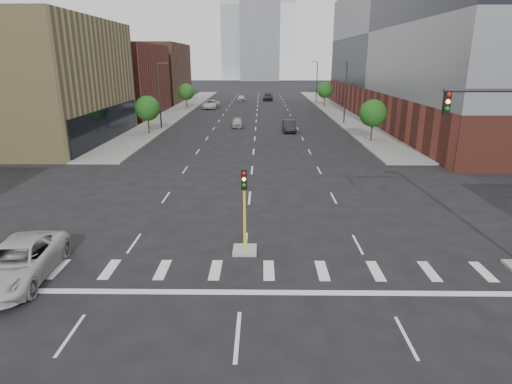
{
  "coord_description": "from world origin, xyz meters",
  "views": [
    {
      "loc": [
        0.82,
        -11.04,
        9.44
      ],
      "look_at": [
        0.55,
        11.33,
        2.5
      ],
      "focal_mm": 30.0,
      "sensor_mm": 36.0,
      "label": 1
    }
  ],
  "objects_px": {
    "median_traffic_signal": "(245,235)",
    "car_far_left": "(211,104)",
    "car_deep_right": "(268,97)",
    "car_near_left": "(237,122)",
    "car_distant": "(241,98)",
    "car_mid_right": "(289,126)",
    "parked_minivan": "(17,262)"
  },
  "relations": [
    {
      "from": "median_traffic_signal",
      "to": "car_mid_right",
      "type": "relative_size",
      "value": 0.94
    },
    {
      "from": "car_near_left",
      "to": "car_mid_right",
      "type": "bearing_deg",
      "value": -31.04
    },
    {
      "from": "car_mid_right",
      "to": "car_far_left",
      "type": "bearing_deg",
      "value": 114.44
    },
    {
      "from": "car_mid_right",
      "to": "car_deep_right",
      "type": "height_order",
      "value": "car_deep_right"
    },
    {
      "from": "car_far_left",
      "to": "car_distant",
      "type": "distance_m",
      "value": 16.49
    },
    {
      "from": "car_near_left",
      "to": "parked_minivan",
      "type": "height_order",
      "value": "parked_minivan"
    },
    {
      "from": "median_traffic_signal",
      "to": "car_far_left",
      "type": "height_order",
      "value": "median_traffic_signal"
    },
    {
      "from": "parked_minivan",
      "to": "car_far_left",
      "type": "bearing_deg",
      "value": 85.13
    },
    {
      "from": "median_traffic_signal",
      "to": "car_far_left",
      "type": "bearing_deg",
      "value": 97.87
    },
    {
      "from": "car_near_left",
      "to": "car_distant",
      "type": "xyz_separation_m",
      "value": [
        -1.34,
        40.63,
        0.03
      ]
    },
    {
      "from": "car_distant",
      "to": "car_far_left",
      "type": "bearing_deg",
      "value": -113.33
    },
    {
      "from": "parked_minivan",
      "to": "median_traffic_signal",
      "type": "bearing_deg",
      "value": 12.2
    },
    {
      "from": "median_traffic_signal",
      "to": "car_deep_right",
      "type": "relative_size",
      "value": 0.79
    },
    {
      "from": "car_mid_right",
      "to": "car_far_left",
      "type": "xyz_separation_m",
      "value": [
        -13.96,
        29.12,
        0.06
      ]
    },
    {
      "from": "car_near_left",
      "to": "car_distant",
      "type": "bearing_deg",
      "value": 90.19
    },
    {
      "from": "car_near_left",
      "to": "car_mid_right",
      "type": "relative_size",
      "value": 0.86
    },
    {
      "from": "car_near_left",
      "to": "car_deep_right",
      "type": "height_order",
      "value": "car_deep_right"
    },
    {
      "from": "car_near_left",
      "to": "car_far_left",
      "type": "bearing_deg",
      "value": 103.22
    },
    {
      "from": "median_traffic_signal",
      "to": "car_mid_right",
      "type": "bearing_deg",
      "value": 83.13
    },
    {
      "from": "median_traffic_signal",
      "to": "parked_minivan",
      "type": "xyz_separation_m",
      "value": [
        -10.0,
        -2.97,
        -0.13
      ]
    },
    {
      "from": "car_deep_right",
      "to": "car_far_left",
      "type": "bearing_deg",
      "value": -120.82
    },
    {
      "from": "car_deep_right",
      "to": "car_distant",
      "type": "xyz_separation_m",
      "value": [
        -6.43,
        -1.87,
        -0.09
      ]
    },
    {
      "from": "car_far_left",
      "to": "car_deep_right",
      "type": "xyz_separation_m",
      "value": [
        11.76,
        17.48,
        -0.02
      ]
    },
    {
      "from": "car_deep_right",
      "to": "median_traffic_signal",
      "type": "bearing_deg",
      "value": -88.52
    },
    {
      "from": "car_far_left",
      "to": "median_traffic_signal",
      "type": "bearing_deg",
      "value": -75.53
    },
    {
      "from": "car_deep_right",
      "to": "car_distant",
      "type": "distance_m",
      "value": 6.7
    },
    {
      "from": "car_mid_right",
      "to": "car_distant",
      "type": "relative_size",
      "value": 1.12
    },
    {
      "from": "parked_minivan",
      "to": "car_distant",
      "type": "bearing_deg",
      "value": 81.69
    },
    {
      "from": "car_far_left",
      "to": "car_near_left",
      "type": "bearing_deg",
      "value": -68.47
    },
    {
      "from": "car_distant",
      "to": "median_traffic_signal",
      "type": "bearing_deg",
      "value": -91.72
    },
    {
      "from": "car_distant",
      "to": "car_near_left",
      "type": "bearing_deg",
      "value": -92.59
    },
    {
      "from": "car_mid_right",
      "to": "car_deep_right",
      "type": "bearing_deg",
      "value": 91.53
    }
  ]
}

